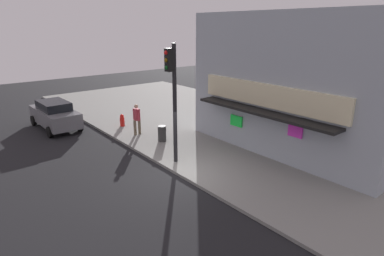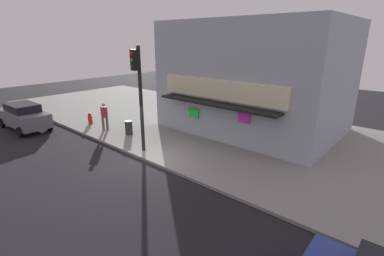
{
  "view_description": "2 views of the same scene",
  "coord_description": "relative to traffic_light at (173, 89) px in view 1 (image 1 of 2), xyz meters",
  "views": [
    {
      "loc": [
        10.09,
        -7.41,
        6.12
      ],
      "look_at": [
        -0.79,
        1.43,
        1.66
      ],
      "focal_mm": 30.33,
      "sensor_mm": 36.0,
      "label": 1
    },
    {
      "loc": [
        9.84,
        -7.91,
        5.69
      ],
      "look_at": [
        0.89,
        2.29,
        1.38
      ],
      "focal_mm": 26.29,
      "sensor_mm": 36.0,
      "label": 2
    }
  ],
  "objects": [
    {
      "name": "sidewalk",
      "position": [
        1.07,
        5.8,
        -3.45
      ],
      "size": [
        39.88,
        12.77,
        0.13
      ],
      "primitive_type": "cube",
      "color": "gray",
      "rests_on": "ground_plane"
    },
    {
      "name": "ground_plane",
      "position": [
        1.07,
        -0.59,
        -3.51
      ],
      "size": [
        59.82,
        59.82,
        0.0
      ],
      "primitive_type": "plane",
      "color": "black"
    },
    {
      "name": "trash_can",
      "position": [
        -2.68,
        1.16,
        -2.96
      ],
      "size": [
        0.44,
        0.44,
        0.84
      ],
      "primitive_type": "cylinder",
      "color": "#2D2D2D",
      "rests_on": "sidewalk"
    },
    {
      "name": "parked_car_grey",
      "position": [
        -9.06,
        -2.43,
        -2.63
      ],
      "size": [
        4.44,
        2.08,
        1.7
      ],
      "color": "slate",
      "rests_on": "ground_plane"
    },
    {
      "name": "corner_building",
      "position": [
        2.18,
        7.44,
        -0.08
      ],
      "size": [
        10.22,
        8.35,
        6.61
      ],
      "color": "#9EA8B2",
      "rests_on": "sidewalk"
    },
    {
      "name": "pedestrian",
      "position": [
        -4.49,
        0.69,
        -2.41
      ],
      "size": [
        0.56,
        0.44,
        1.76
      ],
      "color": "brown",
      "rests_on": "sidewalk"
    },
    {
      "name": "fire_hydrant",
      "position": [
        -6.48,
        0.77,
        -3.01
      ],
      "size": [
        0.52,
        0.28,
        0.77
      ],
      "color": "red",
      "rests_on": "sidewalk"
    },
    {
      "name": "traffic_light",
      "position": [
        0.0,
        0.0,
        0.0
      ],
      "size": [
        0.32,
        0.58,
        5.28
      ],
      "color": "black",
      "rests_on": "sidewalk"
    }
  ]
}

